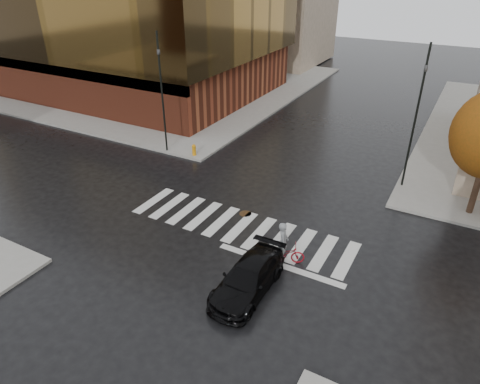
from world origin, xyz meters
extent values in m
plane|color=black|center=(0.00, 0.00, 0.00)|extent=(120.00, 120.00, 0.00)
cube|color=gray|center=(-21.00, 21.00, 0.07)|extent=(30.00, 30.00, 0.15)
cube|color=silver|center=(0.00, 0.50, 0.01)|extent=(12.00, 3.00, 0.01)
cube|color=maroon|center=(-22.00, 18.00, 2.15)|extent=(26.00, 18.00, 4.00)
cube|color=beige|center=(-22.00, 9.20, 3.65)|extent=(26.00, 0.40, 1.00)
cylinder|color=black|center=(10.00, 7.40, 1.55)|extent=(0.32, 0.32, 2.80)
imported|color=black|center=(2.54, -3.44, 0.63)|extent=(1.79, 4.37, 1.27)
imported|color=maroon|center=(3.08, -1.00, 0.46)|extent=(1.87, 1.27, 0.93)
imported|color=gray|center=(2.98, -1.00, 1.07)|extent=(0.69, 0.81, 1.88)
cylinder|color=black|center=(-9.00, 6.30, 4.08)|extent=(0.12, 0.12, 7.86)
imported|color=black|center=(-9.00, 6.30, 6.93)|extent=(0.24, 0.22, 0.98)
cylinder|color=black|center=(6.30, 8.86, 4.18)|extent=(0.12, 0.12, 8.07)
imported|color=black|center=(6.30, 8.86, 7.11)|extent=(0.23, 0.25, 1.01)
cylinder|color=orange|center=(-6.85, 6.50, 0.47)|extent=(0.26, 0.26, 0.64)
sphere|color=orange|center=(-6.85, 6.50, 0.79)|extent=(0.28, 0.28, 0.28)
cylinder|color=#4C331B|center=(-0.36, 1.75, 0.01)|extent=(0.75, 0.75, 0.01)
camera|label=1|loc=(8.71, -15.26, 11.95)|focal=32.00mm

